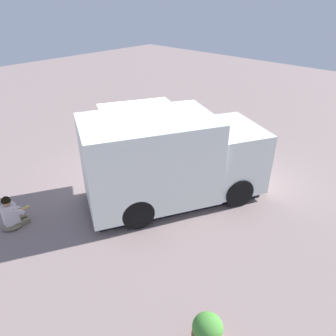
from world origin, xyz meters
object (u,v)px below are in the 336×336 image
at_px(person_customer, 12,214).
at_px(planter_flowering_near, 198,117).
at_px(food_truck, 171,161).
at_px(planter_flowering_far, 207,333).

bearing_deg(person_customer, planter_flowering_near, 5.98).
relative_size(food_truck, person_customer, 5.83).
bearing_deg(person_customer, planter_flowering_far, -81.14).
bearing_deg(food_truck, planter_flowering_near, 30.78).
xyz_separation_m(person_customer, planter_flowering_far, (0.84, -5.40, -0.01)).
height_order(person_customer, planter_flowering_far, person_customer).
bearing_deg(planter_flowering_far, food_truck, 50.74).
relative_size(food_truck, planter_flowering_near, 6.54).
distance_m(food_truck, planter_flowering_near, 5.69).
bearing_deg(food_truck, planter_flowering_far, -129.26).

